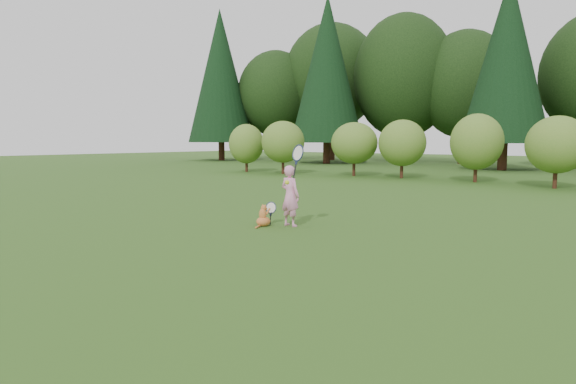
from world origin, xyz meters
The scene contains 6 objects.
ground centered at (0.00, 0.00, 0.00)m, with size 100.00×100.00×0.00m, color #235016.
shrub_row centered at (0.00, 13.00, 1.40)m, with size 28.00×3.00×2.80m, color #497C26, non-canonical shape.
woodland_backdrop centered at (0.00, 23.00, 7.50)m, with size 48.00×10.00×15.00m, color black, non-canonical shape.
child centered at (0.04, 1.08, 0.62)m, with size 0.67×0.42×1.76m.
cat centered at (-0.39, 0.79, 0.22)m, with size 0.32×0.62×0.57m.
tennis_ball centered at (0.77, 0.05, 0.96)m, with size 0.08×0.08×0.08m.
Camera 1 is at (5.64, -6.19, 1.65)m, focal length 30.00 mm.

